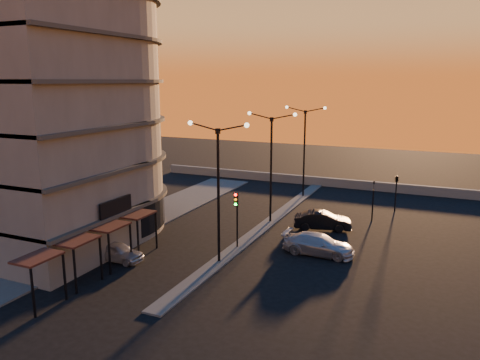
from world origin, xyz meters
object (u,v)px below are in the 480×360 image
at_px(traffic_light_main, 236,211).
at_px(car_hatchback, 117,252).
at_px(streetlamp_mid, 271,159).
at_px(car_wagon, 319,244).
at_px(car_sedan, 323,221).

height_order(traffic_light_main, car_hatchback, traffic_light_main).
relative_size(streetlamp_mid, car_hatchback, 2.53).
bearing_deg(traffic_light_main, car_hatchback, -140.45).
height_order(streetlamp_mid, car_wagon, streetlamp_mid).
relative_size(traffic_light_main, car_sedan, 0.92).
bearing_deg(traffic_light_main, car_sedan, 56.57).
height_order(car_sedan, car_wagon, car_sedan).
xyz_separation_m(car_hatchback, car_sedan, (11.12, 12.36, 0.12)).
distance_m(streetlamp_mid, car_wagon, 9.48).
bearing_deg(car_wagon, car_hatchback, 120.04).
relative_size(car_hatchback, car_wagon, 0.74).
distance_m(car_hatchback, car_sedan, 16.63).
relative_size(streetlamp_mid, traffic_light_main, 2.24).
bearing_deg(car_sedan, traffic_light_main, 131.75).
xyz_separation_m(traffic_light_main, car_hatchback, (-6.50, -5.37, -2.25)).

